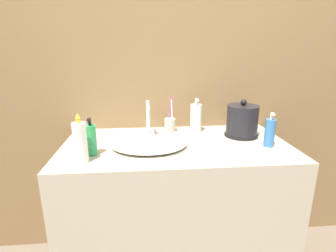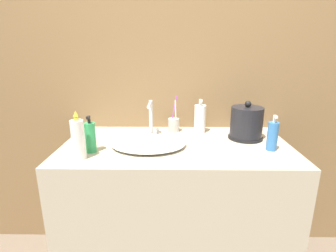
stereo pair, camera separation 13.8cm
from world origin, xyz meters
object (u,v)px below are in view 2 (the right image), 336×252
(electric_kettle, at_px, (246,124))
(toothbrush_cup, at_px, (174,124))
(hand_cream_bottle, at_px, (272,136))
(faucet, at_px, (151,116))
(lotion_bottle, at_px, (200,118))
(shampoo_bottle, at_px, (78,139))
(mouthwash_bottle, at_px, (90,137))

(electric_kettle, relative_size, toothbrush_cup, 0.99)
(electric_kettle, xyz_separation_m, hand_cream_bottle, (0.08, -0.18, -0.01))
(faucet, bearing_deg, lotion_bottle, 16.27)
(toothbrush_cup, xyz_separation_m, shampoo_bottle, (-0.44, -0.43, 0.05))
(lotion_bottle, height_order, hand_cream_bottle, lotion_bottle)
(faucet, relative_size, hand_cream_bottle, 1.16)
(mouthwash_bottle, bearing_deg, shampoo_bottle, -109.49)
(toothbrush_cup, relative_size, mouthwash_bottle, 1.20)
(lotion_bottle, height_order, mouthwash_bottle, lotion_bottle)
(toothbrush_cup, height_order, mouthwash_bottle, toothbrush_cup)
(shampoo_bottle, bearing_deg, hand_cream_bottle, 7.35)
(faucet, xyz_separation_m, lotion_bottle, (0.29, 0.08, -0.03))
(lotion_bottle, bearing_deg, shampoo_bottle, -145.43)
(faucet, height_order, mouthwash_bottle, faucet)
(shampoo_bottle, height_order, hand_cream_bottle, shampoo_bottle)
(faucet, bearing_deg, toothbrush_cup, 37.21)
(shampoo_bottle, distance_m, hand_cream_bottle, 0.94)
(hand_cream_bottle, bearing_deg, lotion_bottle, 138.54)
(faucet, height_order, toothbrush_cup, toothbrush_cup)
(faucet, height_order, electric_kettle, electric_kettle)
(faucet, relative_size, mouthwash_bottle, 1.13)
(electric_kettle, height_order, lotion_bottle, electric_kettle)
(shampoo_bottle, height_order, mouthwash_bottle, shampoo_bottle)
(faucet, bearing_deg, mouthwash_bottle, -138.96)
(faucet, distance_m, toothbrush_cup, 0.18)
(lotion_bottle, relative_size, hand_cream_bottle, 1.13)
(lotion_bottle, distance_m, mouthwash_bottle, 0.66)
(lotion_bottle, xyz_separation_m, shampoo_bottle, (-0.60, -0.41, 0.01))
(electric_kettle, bearing_deg, mouthwash_bottle, -165.33)
(faucet, xyz_separation_m, hand_cream_bottle, (0.62, -0.21, -0.04))
(electric_kettle, relative_size, hand_cream_bottle, 1.20)
(toothbrush_cup, bearing_deg, lotion_bottle, -5.01)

